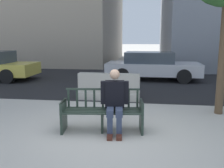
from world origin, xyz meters
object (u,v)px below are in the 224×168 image
Objects in this scene: street_bench at (102,113)px; car_sedan_mid at (152,66)px; jersey_barrier_centre at (109,89)px; seated_person at (115,100)px.

street_bench is 0.39× the size of car_sedan_mid.
car_sedan_mid is at bearing 70.76° from jersey_barrier_centre.
street_bench is at bearing 174.23° from seated_person.
car_sedan_mid is (1.46, 4.19, 0.34)m from jersey_barrier_centre.
car_sedan_mid reaches higher than seated_person.
seated_person is (0.26, -0.03, 0.29)m from street_bench.
street_bench is 0.86× the size of jersey_barrier_centre.
car_sedan_mid is (1.17, 7.08, 0.28)m from street_bench.
jersey_barrier_centre is at bearing -109.24° from car_sedan_mid.
seated_person is 0.30× the size of car_sedan_mid.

